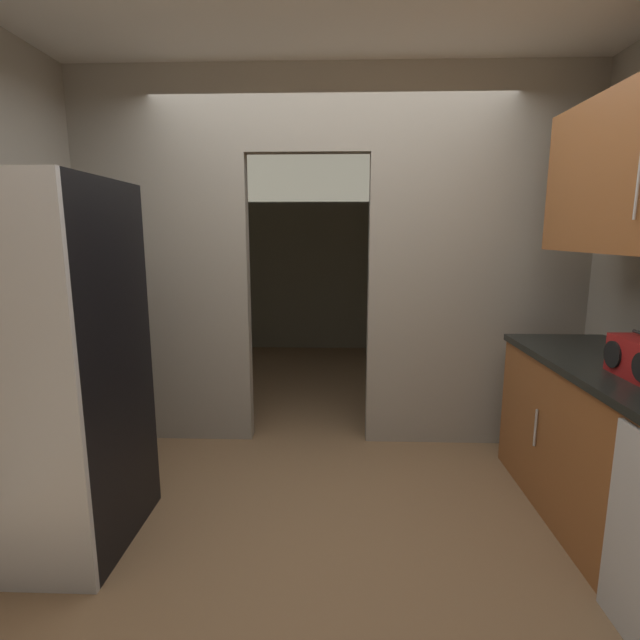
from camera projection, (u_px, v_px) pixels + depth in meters
ground at (327, 535)px, 2.48m from camera, size 20.00×20.00×0.00m
kitchen_partition at (336, 254)px, 3.42m from camera, size 3.67×0.12×2.70m
adjoining_room_shell at (333, 252)px, 5.45m from camera, size 3.67×3.03×2.70m
refrigerator at (41, 370)px, 2.30m from camera, size 0.79×0.79×1.82m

